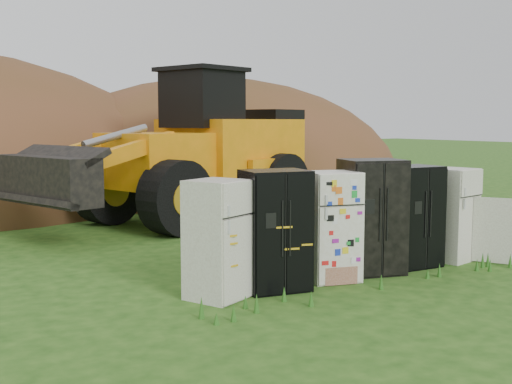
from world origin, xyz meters
TOP-DOWN VIEW (x-y plane):
  - ground at (0.00, 0.00)m, footprint 120.00×120.00m
  - fridge_leftmost at (-2.47, -0.00)m, footprint 0.96×0.94m
  - fridge_black_side at (-1.52, -0.03)m, footprint 1.04×0.89m
  - fridge_sticker at (-0.45, -0.03)m, footprint 0.92×0.88m
  - fridge_dark_mid at (0.40, 0.01)m, footprint 1.14×1.02m
  - fridge_black_right at (1.32, 0.01)m, footprint 0.91×0.78m
  - fridge_open_door at (2.28, -0.04)m, footprint 0.86×0.82m
  - wheel_loader at (-0.18, 6.33)m, footprint 8.44×5.34m
  - dirt_mound_right at (4.40, 12.53)m, footprint 14.79×10.85m
  - dirt_mound_back at (0.70, 17.51)m, footprint 15.75×10.50m

SIDE VIEW (x-z plane):
  - ground at x=0.00m, z-range 0.00..0.00m
  - dirt_mound_right at x=4.40m, z-range -4.02..4.02m
  - dirt_mound_back at x=0.70m, z-range -2.96..2.96m
  - fridge_open_door at x=2.28m, z-range 0.00..1.64m
  - fridge_leftmost at x=-2.47m, z-range 0.00..1.67m
  - fridge_sticker at x=-0.45m, z-range 0.00..1.70m
  - fridge_black_right at x=1.32m, z-range 0.00..1.72m
  - fridge_black_side at x=-1.52m, z-range 0.00..1.77m
  - fridge_dark_mid at x=0.40m, z-range 0.00..1.86m
  - wheel_loader at x=-0.18m, z-range 0.00..3.80m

